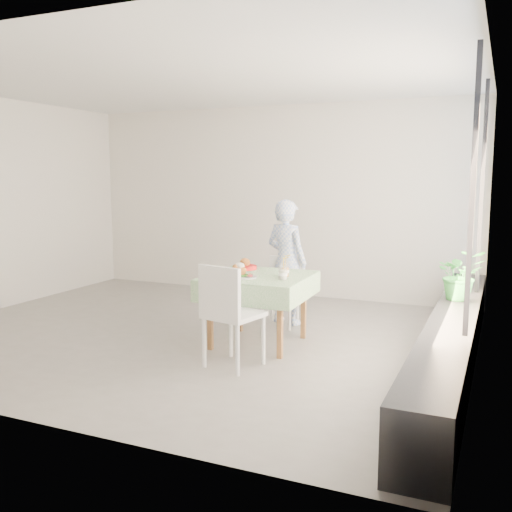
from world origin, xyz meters
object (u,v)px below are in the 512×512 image
at_px(cafe_table, 258,301).
at_px(chair_far, 281,305).
at_px(potted_plant, 461,274).
at_px(diner, 286,262).
at_px(juice_cup_orange, 285,271).
at_px(chair_near, 233,335).
at_px(main_dish, 241,273).

height_order(cafe_table, chair_far, chair_far).
bearing_deg(potted_plant, diner, 174.42).
height_order(cafe_table, juice_cup_orange, juice_cup_orange).
distance_m(chair_far, potted_plant, 2.07).
relative_size(cafe_table, diner, 0.71).
bearing_deg(chair_near, diner, 93.64).
xyz_separation_m(diner, potted_plant, (1.99, -0.19, 0.02)).
xyz_separation_m(chair_near, diner, (-0.11, 1.71, 0.45)).
distance_m(chair_far, juice_cup_orange, 1.00).
bearing_deg(chair_far, potted_plant, -1.38).
height_order(chair_near, juice_cup_orange, juice_cup_orange).
distance_m(diner, potted_plant, 2.00).
xyz_separation_m(cafe_table, potted_plant, (1.95, 0.74, 0.31)).
relative_size(chair_near, juice_cup_orange, 3.68).
bearing_deg(potted_plant, chair_far, 178.62).
relative_size(cafe_table, chair_near, 1.09).
bearing_deg(cafe_table, juice_cup_orange, 6.07).
bearing_deg(main_dish, chair_far, 86.94).
relative_size(chair_near, diner, 0.65).
relative_size(chair_far, main_dish, 2.69).
height_order(chair_far, juice_cup_orange, juice_cup_orange).
relative_size(cafe_table, potted_plant, 2.00).
height_order(chair_near, potted_plant, potted_plant).
xyz_separation_m(chair_far, chair_near, (0.12, -1.56, 0.05)).
height_order(diner, juice_cup_orange, diner).
xyz_separation_m(diner, main_dish, (-0.07, -1.14, 0.04)).
height_order(diner, main_dish, diner).
bearing_deg(diner, cafe_table, 108.61).
xyz_separation_m(juice_cup_orange, potted_plant, (1.67, 0.71, -0.04)).
distance_m(chair_far, main_dish, 1.14).
height_order(main_dish, potted_plant, potted_plant).
bearing_deg(main_dish, cafe_table, 62.42).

